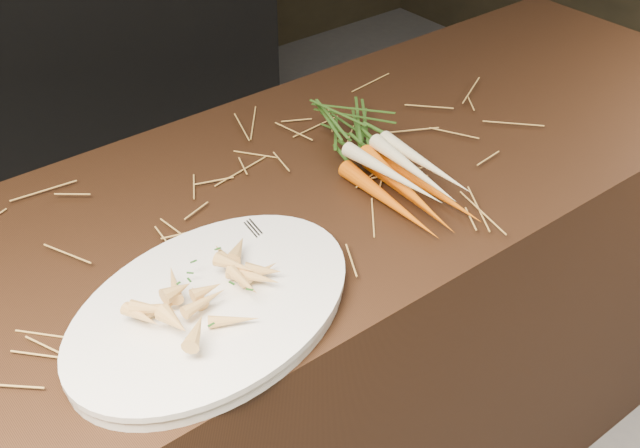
% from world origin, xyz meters
% --- Properties ---
extents(main_counter, '(2.40, 0.70, 0.90)m').
position_xyz_m(main_counter, '(0.00, 0.30, 0.45)').
color(main_counter, black).
rests_on(main_counter, ground).
extents(back_counter, '(1.82, 0.62, 0.84)m').
position_xyz_m(back_counter, '(0.30, 2.18, 0.42)').
color(back_counter, black).
rests_on(back_counter, ground).
extents(straw_bedding, '(1.40, 0.60, 0.02)m').
position_xyz_m(straw_bedding, '(0.00, 0.30, 0.91)').
color(straw_bedding, '#A87934').
rests_on(straw_bedding, main_counter).
extents(root_veg_bunch, '(0.19, 0.47, 0.09)m').
position_xyz_m(root_veg_bunch, '(0.25, 0.28, 0.94)').
color(root_veg_bunch, '#C94907').
rests_on(root_veg_bunch, main_counter).
extents(serving_platter, '(0.53, 0.42, 0.03)m').
position_xyz_m(serving_platter, '(-0.19, 0.11, 0.91)').
color(serving_platter, white).
rests_on(serving_platter, main_counter).
extents(roasted_veg_heap, '(0.26, 0.22, 0.05)m').
position_xyz_m(roasted_veg_heap, '(-0.19, 0.11, 0.95)').
color(roasted_veg_heap, '#BE7B39').
rests_on(roasted_veg_heap, serving_platter).
extents(serving_fork, '(0.04, 0.18, 0.00)m').
position_xyz_m(serving_fork, '(-0.03, 0.13, 0.93)').
color(serving_fork, silver).
rests_on(serving_fork, serving_platter).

